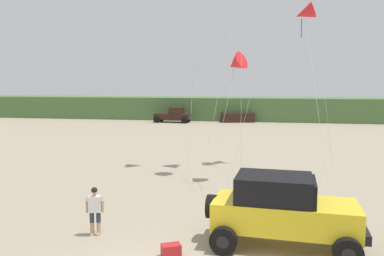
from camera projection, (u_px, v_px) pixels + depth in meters
The scene contains 8 objects.
dune_ridge at pixel (244, 109), 55.12m from camera, with size 90.00×6.79×3.08m, color #4C703D.
jeep at pixel (283, 209), 12.35m from camera, with size 4.93×2.65×2.26m.
person_watching at pixel (95, 208), 13.25m from camera, with size 0.61×0.38×1.67m.
cooler_box at pixel (171, 251), 11.69m from camera, with size 0.56×0.36×0.38m, color #B21E23.
distant_pickup at pixel (174, 115), 51.34m from camera, with size 4.70×2.61×1.98m.
distant_sedan at pixel (238, 118), 51.57m from camera, with size 4.20×1.70×1.20m, color black.
kite_green_box at pixel (236, 64), 20.18m from camera, with size 1.69×4.18×6.72m.
kite_purple_stunt at pixel (305, 13), 20.92m from camera, with size 1.45×5.63×9.35m.
Camera 1 is at (2.70, -9.87, 5.12)m, focal length 37.06 mm.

